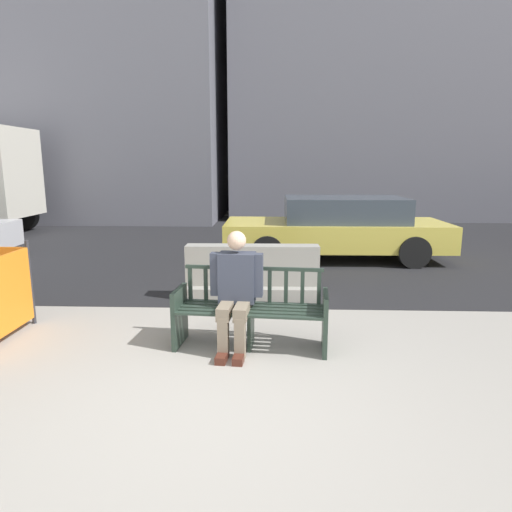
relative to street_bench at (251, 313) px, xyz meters
The scene contains 6 objects.
ground_plane 1.43m from the street_bench, 104.90° to the right, with size 200.00×200.00×0.00m, color gray.
street_asphalt 7.39m from the street_bench, 92.74° to the left, with size 120.00×12.00×0.01m, color black.
street_bench is the anchor object (origin of this frame).
seated_person 0.34m from the street_bench, 165.48° to the right, with size 0.59×0.75×1.31m.
jersey_barrier_centre 1.85m from the street_bench, 92.21° to the left, with size 2.01×0.71×0.84m.
car_taxi_near 5.24m from the street_bench, 71.89° to the left, with size 4.72×1.98×1.34m.
Camera 1 is at (0.60, -3.54, 2.03)m, focal length 32.00 mm.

